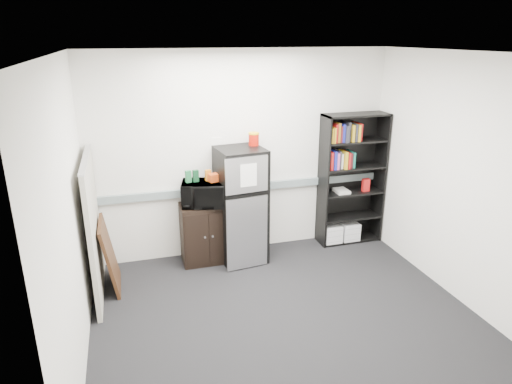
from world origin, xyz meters
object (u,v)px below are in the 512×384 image
cubicle_partition (94,228)px  refrigerator (241,206)px  microwave (205,194)px  bookshelf (350,176)px  cabinet (206,233)px

cubicle_partition → refrigerator: cubicle_partition is taller
microwave → bookshelf: bearing=15.1°
bookshelf → cubicle_partition: 3.45m
cubicle_partition → cabinet: (1.33, 0.42, -0.42)m
cabinet → cubicle_partition: bearing=-162.4°
cubicle_partition → cabinet: 1.45m
microwave → refrigerator: refrigerator is taller
refrigerator → bookshelf: bearing=-1.6°
cabinet → refrigerator: (0.46, -0.08, 0.36)m
microwave → refrigerator: bearing=4.9°
cubicle_partition → cabinet: cubicle_partition is taller
cubicle_partition → cabinet: bearing=17.6°
refrigerator → cubicle_partition: bearing=-176.0°
cabinet → bookshelf: bearing=1.8°
microwave → cabinet: bearing=102.9°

